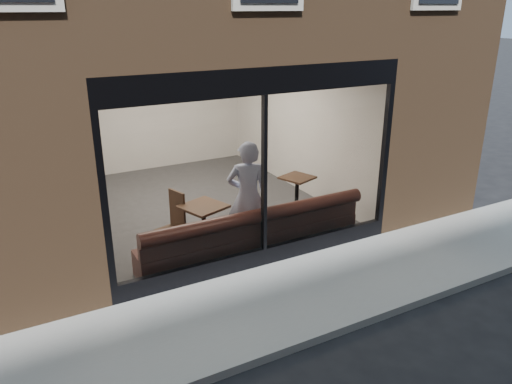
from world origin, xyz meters
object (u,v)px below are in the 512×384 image
cafe_chair_left (170,231)px  person (248,197)px  banquette (252,243)px  cafe_table_right (297,178)px  cafe_table_left (203,207)px

cafe_chair_left → person: bearing=126.1°
banquette → person: size_ratio=2.06×
banquette → cafe_table_right: bearing=36.4°
cafe_table_left → cafe_table_right: 2.36m
cafe_table_left → cafe_chair_left: (-0.51, 0.37, -0.50)m
person → banquette: bearing=102.5°
cafe_table_right → person: bearing=-148.7°
cafe_table_right → cafe_chair_left: bearing=-176.6°
banquette → cafe_table_right: size_ratio=6.86×
cafe_table_right → cafe_table_left: bearing=-166.7°
person → cafe_table_left: size_ratio=2.84×
cafe_table_left → cafe_table_right: bearing=13.3°
banquette → person: bearing=78.2°
banquette → cafe_chair_left: (-1.08, 1.10, 0.01)m
banquette → cafe_table_left: bearing=128.4°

